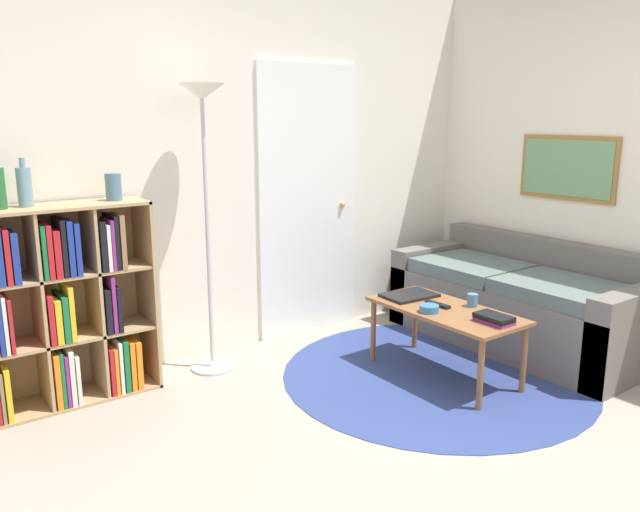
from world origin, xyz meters
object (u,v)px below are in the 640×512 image
bookshelf (62,307)px  bowl (429,309)px  floor_lamp (204,141)px  vase_on_shelf (113,187)px  coffee_table (445,316)px  laptop (409,295)px  bottle_right (24,186)px  cup (472,300)px  couch (523,304)px

bookshelf → bowl: size_ratio=9.54×
floor_lamp → vase_on_shelf: floor_lamp is taller
coffee_table → laptop: bearing=90.2°
coffee_table → bottle_right: bottle_right is taller
laptop → bottle_right: bearing=160.8°
bowl → vase_on_shelf: vase_on_shelf is taller
cup → vase_on_shelf: (-1.86, 1.12, 0.74)m
laptop → couch: bearing=-13.9°
couch → laptop: bearing=166.1°
vase_on_shelf → cup: bearing=-31.1°
bookshelf → bottle_right: 0.70m
bottle_right → cup: bearing=-26.2°
bookshelf → cup: bearing=-26.9°
couch → bowl: size_ratio=15.19×
coffee_table → floor_lamp: bearing=139.5°
floor_lamp → laptop: bearing=-29.8°
couch → floor_lamp: bearing=156.9°
bookshelf → coffee_table: (2.03, -1.05, -0.17)m
cup → vase_on_shelf: size_ratio=0.53×
bottle_right → bowl: bearing=-27.8°
couch → vase_on_shelf: (-2.62, 0.96, 0.94)m
vase_on_shelf → couch: bearing=-20.1°
coffee_table → bowl: bearing=176.7°
couch → cup: couch is taller
floor_lamp → bookshelf: bearing=175.5°
coffee_table → vase_on_shelf: 2.16m
couch → bowl: (-1.07, -0.08, 0.19)m
couch → vase_on_shelf: bearing=159.9°
floor_lamp → coffee_table: floor_lamp is taller
bookshelf → couch: size_ratio=0.63×
coffee_table → laptop: (-0.00, 0.32, 0.06)m
laptop → vase_on_shelf: (-1.69, 0.73, 0.77)m
couch → vase_on_shelf: vase_on_shelf is taller
floor_lamp → vase_on_shelf: 0.60m
bowl → floor_lamp: bearing=136.1°
coffee_table → bottle_right: (-2.16, 1.07, 0.86)m
cup → bookshelf: bearing=153.1°
couch → bottle_right: size_ratio=6.95×
bowl → vase_on_shelf: 2.02m
floor_lamp → couch: (2.07, -0.88, -1.19)m
laptop → bowl: 0.34m
couch → laptop: (-0.93, 0.23, 0.17)m
floor_lamp → coffee_table: (1.14, -0.98, -1.08)m
cup → bottle_right: (-2.32, 1.14, 0.77)m
laptop → bowl: bearing=-113.5°
couch → cup: 0.81m
coffee_table → laptop: size_ratio=2.77×
coffee_table → cup: cup is taller
bookshelf → floor_lamp: floor_lamp is taller
couch → coffee_table: couch is taller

